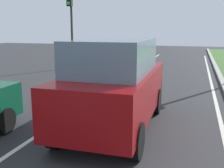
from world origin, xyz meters
TOP-DOWN VIEW (x-y plane):
  - ground_plane at (0.00, 14.00)m, footprint 60.00×60.00m
  - lane_line_center at (-0.70, 14.00)m, footprint 0.12×32.00m
  - lane_line_right_edge at (3.60, 14.00)m, footprint 0.12×32.00m
  - car_suv_ahead at (0.93, 9.50)m, footprint 2.03×4.53m
  - traffic_light_overhead_left at (-4.80, 18.81)m, footprint 0.32×0.50m

SIDE VIEW (x-z plane):
  - ground_plane at x=0.00m, z-range 0.00..0.00m
  - lane_line_center at x=-0.70m, z-range 0.00..0.01m
  - lane_line_right_edge at x=3.60m, z-range 0.00..0.01m
  - car_suv_ahead at x=0.93m, z-range 0.03..2.31m
  - traffic_light_overhead_left at x=-4.80m, z-range 0.89..5.89m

